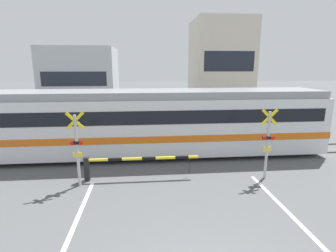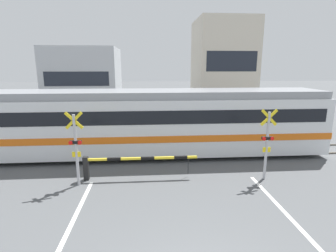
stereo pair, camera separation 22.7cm
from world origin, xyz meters
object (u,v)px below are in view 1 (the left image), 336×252
(commuter_train, at_px, (125,121))
(crossing_signal_left, at_px, (77,146))
(crossing_barrier_far, at_px, (198,129))
(crossing_signal_right, at_px, (268,141))
(crossing_barrier_near, at_px, (121,163))

(commuter_train, bearing_deg, crossing_signal_left, -114.12)
(crossing_barrier_far, relative_size, crossing_signal_left, 1.60)
(commuter_train, distance_m, crossing_signal_left, 3.88)
(crossing_signal_left, distance_m, crossing_signal_right, 7.52)
(crossing_barrier_near, bearing_deg, commuter_train, 89.99)
(commuter_train, relative_size, crossing_signal_left, 6.97)
(crossing_barrier_near, xyz_separation_m, crossing_barrier_far, (4.35, 5.61, 0.00))
(crossing_signal_left, bearing_deg, crossing_barrier_near, 16.23)
(crossing_barrier_far, distance_m, crossing_signal_right, 6.34)
(commuter_train, xyz_separation_m, crossing_barrier_near, (-0.00, -3.07, -1.10))
(commuter_train, relative_size, crossing_barrier_far, 4.37)
(crossing_barrier_far, xyz_separation_m, crossing_signal_right, (1.58, -6.08, 0.90))
(crossing_barrier_far, distance_m, crossing_signal_left, 8.54)
(commuter_train, relative_size, crossing_barrier_near, 4.37)
(commuter_train, bearing_deg, crossing_barrier_far, 30.26)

